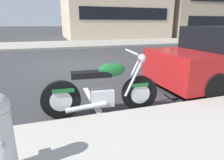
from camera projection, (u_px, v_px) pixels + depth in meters
name	position (u px, v px, depth m)	size (l,w,h in m)	color
ground_plane	(71.00, 64.00, 7.86)	(260.00, 260.00, 0.00)	#333335
sidewalk_far_curb	(191.00, 40.00, 18.14)	(120.00, 5.00, 0.14)	gray
parking_stall_stripe	(95.00, 104.00, 3.93)	(0.12, 2.20, 0.01)	silver
parked_motorcycle	(103.00, 91.00, 3.42)	(2.09, 0.62, 1.13)	black
fire_hydrant	(1.00, 132.00, 1.84)	(0.24, 0.36, 0.84)	#B7B7BC
townhouse_far_uphill	(197.00, 4.00, 26.02)	(13.02, 10.88, 8.29)	tan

